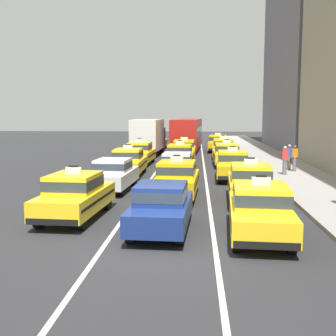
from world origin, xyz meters
TOP-DOWN VIEW (x-y plane):
  - ground_plane at (0.00, 0.00)m, footprint 160.00×160.00m
  - lane_stripe_left_center at (-1.60, 20.00)m, footprint 0.14×80.00m
  - lane_stripe_center_right at (1.60, 20.00)m, footprint 0.14×80.00m
  - sidewalk_curb at (7.20, 15.00)m, footprint 4.00×90.00m
  - taxi_left_nearest at (-3.33, 3.48)m, footprint 2.07×4.66m
  - sedan_left_second at (-3.05, 9.24)m, footprint 1.99×4.39m
  - taxi_left_third at (-3.12, 14.44)m, footprint 1.83×4.56m
  - taxi_left_fourth at (-3.19, 20.32)m, footprint 1.97×4.62m
  - box_truck_left_fifth at (-3.31, 27.70)m, footprint 2.61×7.08m
  - taxi_left_sixth at (-3.16, 34.40)m, footprint 1.92×4.60m
  - sedan_center_nearest at (-0.07, 1.95)m, footprint 1.97×4.38m
  - taxi_center_second at (0.17, 7.69)m, footprint 2.03×4.64m
  - sedan_center_third at (-0.06, 12.85)m, footprint 1.91×4.36m
  - taxi_center_fourth at (-0.11, 18.39)m, footprint 1.96×4.62m
  - taxi_center_fifth at (0.04, 23.51)m, footprint 1.90×4.59m
  - bus_center_sixth at (0.09, 33.07)m, footprint 3.11×11.32m
  - taxi_right_nearest at (3.01, 1.47)m, footprint 2.07×4.66m
  - taxi_right_second at (3.35, 6.76)m, footprint 2.03×4.64m
  - taxi_right_third at (3.11, 13.20)m, footprint 1.98×4.62m
  - taxi_right_fourth at (3.21, 19.69)m, footprint 1.84×4.57m
  - taxi_right_fifth at (3.30, 25.26)m, footprint 1.97×4.62m
  - taxi_right_sixth at (3.14, 31.41)m, footprint 2.09×4.66m
  - pedestrian_mid_block at (7.11, 16.91)m, footprint 0.36×0.24m
  - pedestrian_by_storefront at (7.25, 15.99)m, footprint 0.47×0.24m
  - pedestrian_trailing at (6.34, 14.42)m, footprint 0.47×0.24m

SIDE VIEW (x-z plane):
  - ground_plane at x=0.00m, z-range 0.00..0.00m
  - lane_stripe_left_center at x=-1.60m, z-range 0.00..0.01m
  - lane_stripe_center_right at x=1.60m, z-range 0.00..0.01m
  - sidewalk_curb at x=7.20m, z-range 0.00..0.15m
  - sedan_left_second at x=-3.05m, z-range 0.06..1.64m
  - sedan_center_nearest at x=-0.07m, z-range 0.06..1.64m
  - sedan_center_third at x=-0.06m, z-range 0.06..1.64m
  - taxi_left_nearest at x=-3.33m, z-range -0.10..1.86m
  - taxi_left_third at x=-3.12m, z-range -0.10..1.86m
  - taxi_left_fourth at x=-3.19m, z-range -0.10..1.86m
  - taxi_left_sixth at x=-3.16m, z-range -0.10..1.86m
  - taxi_center_second at x=0.17m, z-range -0.10..1.86m
  - taxi_center_fourth at x=-0.11m, z-range -0.10..1.86m
  - taxi_center_fifth at x=0.04m, z-range -0.10..1.86m
  - taxi_right_nearest at x=3.01m, z-range -0.10..1.86m
  - taxi_right_second at x=3.35m, z-range -0.10..1.86m
  - taxi_right_third at x=3.11m, z-range -0.10..1.86m
  - taxi_right_fourth at x=3.21m, z-range -0.10..1.86m
  - taxi_right_fifth at x=3.30m, z-range -0.10..1.86m
  - taxi_right_sixth at x=3.14m, z-range -0.10..1.86m
  - pedestrian_by_storefront at x=7.25m, z-range 0.15..1.81m
  - pedestrian_mid_block at x=7.11m, z-range 0.16..1.81m
  - pedestrian_trailing at x=6.34m, z-range 0.15..1.88m
  - box_truck_left_fifth at x=-3.31m, z-range 0.14..3.41m
  - bus_center_sixth at x=0.09m, z-range 0.21..3.43m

